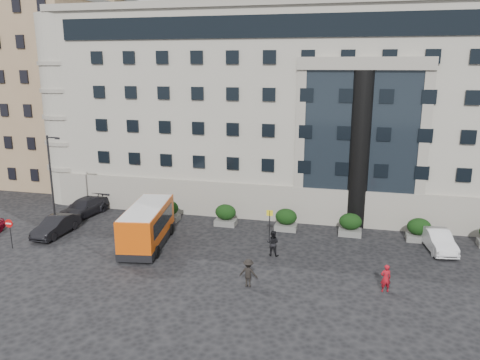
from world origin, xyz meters
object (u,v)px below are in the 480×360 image
object	(u,v)px
hedge_a	(169,210)
street_lamp	(52,180)
pedestrian_b	(273,243)
parked_car_c	(84,207)
pedestrian_c	(248,273)
pedestrian_a	(386,278)
parked_car_d	(125,190)
hedge_e	(419,230)
no_entry_sign	(10,228)
hedge_b	(226,215)
hedge_d	(350,224)
white_taxi	(438,240)
parked_car_b	(56,226)
bus_stop_sign	(270,220)
hedge_c	(286,219)
minibus	(147,224)
red_truck	(117,170)

from	to	relation	value
hedge_a	street_lamp	distance (m)	9.89
hedge_a	pedestrian_b	bearing A→B (deg)	-28.39
parked_car_c	pedestrian_c	distance (m)	20.30
pedestrian_a	pedestrian_c	xyz separation A→B (m)	(-8.23, -1.27, 0.02)
parked_car_c	parked_car_d	size ratio (longest dim) A/B	1.19
hedge_e	street_lamp	xyz separation A→B (m)	(-28.74, -4.80, 3.44)
no_entry_sign	pedestrian_c	distance (m)	18.67
hedge_b	hedge_d	world-z (taller)	same
hedge_a	white_taxi	bearing A→B (deg)	-4.21
hedge_d	parked_car_b	size ratio (longest dim) A/B	0.40
no_entry_sign	parked_car_b	size ratio (longest dim) A/B	0.50
hedge_d	pedestrian_a	bearing A→B (deg)	-76.81
bus_stop_sign	pedestrian_b	distance (m)	2.92
hedge_b	hedge_c	distance (m)	5.20
hedge_b	minibus	distance (m)	7.41
street_lamp	parked_car_b	xyz separation A→B (m)	(0.44, -0.67, -3.60)
parked_car_b	white_taxi	world-z (taller)	parked_car_b
bus_stop_sign	parked_car_c	xyz separation A→B (m)	(-17.53, 2.28, -0.95)
hedge_e	red_truck	distance (m)	33.13
hedge_a	parked_car_d	distance (m)	9.86
hedge_c	street_lamp	size ratio (longest dim) A/B	0.23
minibus	white_taxi	distance (m)	21.77
pedestrian_c	red_truck	bearing A→B (deg)	-43.38
hedge_a	hedge_d	xyz separation A→B (m)	(15.60, 0.00, 0.00)
parked_car_b	street_lamp	bearing A→B (deg)	124.56
hedge_b	pedestrian_c	xyz separation A→B (m)	(4.37, -10.64, -0.03)
pedestrian_b	pedestrian_c	world-z (taller)	pedestrian_b
hedge_d	parked_car_c	distance (m)	23.63
minibus	white_taxi	bearing A→B (deg)	1.89
minibus	parked_car_b	size ratio (longest dim) A/B	1.65
parked_car_b	parked_car_c	size ratio (longest dim) A/B	0.86
hedge_b	pedestrian_c	world-z (taller)	hedge_b
hedge_d	white_taxi	size ratio (longest dim) A/B	0.40
hedge_e	minibus	size ratio (longest dim) A/B	0.24
red_truck	white_taxi	xyz separation A→B (m)	(32.54, -12.27, -0.88)
parked_car_c	pedestrian_a	xyz separation A→B (m)	(25.82, -8.86, 0.10)
bus_stop_sign	parked_car_d	world-z (taller)	bus_stop_sign
pedestrian_b	parked_car_c	bearing A→B (deg)	-9.98
hedge_a	pedestrian_c	distance (m)	14.31
bus_stop_sign	hedge_b	bearing A→B (deg)	146.93
bus_stop_sign	hedge_e	bearing A→B (deg)	13.92
hedge_a	street_lamp	xyz separation A→B (m)	(-7.94, -4.80, 3.44)
street_lamp	parked_car_c	world-z (taller)	street_lamp
pedestrian_a	red_truck	bearing A→B (deg)	-51.34
red_truck	parked_car_d	distance (m)	5.33
hedge_c	street_lamp	world-z (taller)	street_lamp
hedge_b	hedge_d	bearing A→B (deg)	0.00
pedestrian_a	pedestrian_b	bearing A→B (deg)	-43.06
red_truck	bus_stop_sign	bearing A→B (deg)	-27.26
hedge_e	parked_car_c	distance (m)	28.83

